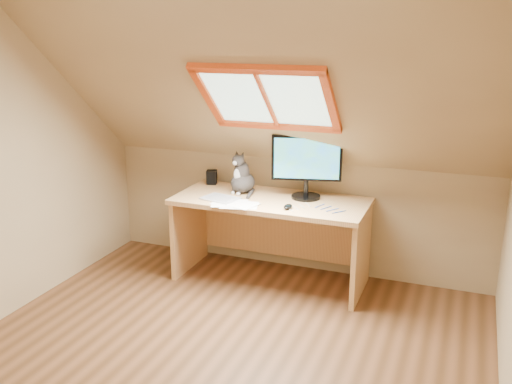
% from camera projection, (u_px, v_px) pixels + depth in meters
% --- Properties ---
extents(ground, '(3.50, 3.50, 0.00)m').
position_uv_depth(ground, '(211.00, 366.00, 3.72)').
color(ground, brown).
rests_on(ground, ground).
extents(room_shell, '(3.52, 3.52, 2.41)m').
position_uv_depth(room_shell, '(199.00, 155.00, 3.24)').
color(room_shell, tan).
rests_on(room_shell, ground).
extents(desk, '(1.62, 0.71, 0.74)m').
position_uv_depth(desk, '(273.00, 222.00, 4.90)').
color(desk, tan).
rests_on(desk, ground).
extents(monitor, '(0.57, 0.25, 0.54)m').
position_uv_depth(monitor, '(307.00, 163.00, 4.71)').
color(monitor, black).
rests_on(monitor, desk).
extents(cat, '(0.27, 0.30, 0.38)m').
position_uv_depth(cat, '(242.00, 178.00, 4.92)').
color(cat, '#393432').
rests_on(cat, desk).
extents(desk_speaker, '(0.11, 0.11, 0.13)m').
position_uv_depth(desk_speaker, '(212.00, 177.00, 5.21)').
color(desk_speaker, black).
rests_on(desk_speaker, desk).
extents(graphics_tablet, '(0.34, 0.28, 0.01)m').
position_uv_depth(graphics_tablet, '(220.00, 199.00, 4.76)').
color(graphics_tablet, '#B2B2B7').
rests_on(graphics_tablet, desk).
extents(mouse, '(0.06, 0.11, 0.03)m').
position_uv_depth(mouse, '(288.00, 207.00, 4.52)').
color(mouse, black).
rests_on(mouse, desk).
extents(papers, '(0.35, 0.30, 0.01)m').
position_uv_depth(papers, '(237.00, 205.00, 4.61)').
color(papers, white).
rests_on(papers, desk).
extents(cables, '(0.51, 0.26, 0.01)m').
position_uv_depth(cables, '(317.00, 208.00, 4.52)').
color(cables, silver).
rests_on(cables, desk).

